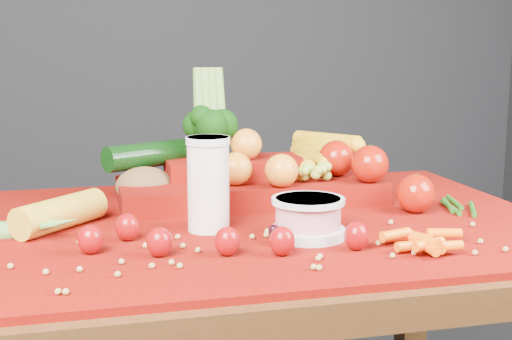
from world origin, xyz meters
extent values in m
cube|color=#321C0B|center=(0.00, 0.00, 0.72)|extent=(1.10, 0.80, 0.05)
cube|color=#321C0B|center=(0.48, 0.33, 0.35)|extent=(0.06, 0.06, 0.70)
cube|color=#750D03|center=(0.00, 0.00, 0.76)|extent=(1.05, 0.75, 0.01)
cylinder|color=silver|center=(-0.10, -0.05, 0.84)|extent=(0.07, 0.07, 0.16)
cylinder|color=silver|center=(-0.10, -0.05, 0.92)|extent=(0.07, 0.07, 0.01)
cylinder|color=silver|center=(0.05, -0.13, 0.77)|extent=(0.12, 0.12, 0.02)
cylinder|color=#C68288|center=(0.05, -0.13, 0.80)|extent=(0.11, 0.11, 0.05)
cylinder|color=silver|center=(0.05, -0.13, 0.82)|extent=(0.12, 0.12, 0.01)
ellipsoid|color=maroon|center=(-0.24, -0.08, 0.78)|extent=(0.04, 0.04, 0.05)
cone|color=#13440C|center=(-0.24, -0.08, 0.81)|extent=(0.03, 0.03, 0.01)
ellipsoid|color=maroon|center=(-0.30, -0.14, 0.78)|extent=(0.04, 0.04, 0.05)
cone|color=#13440C|center=(-0.30, -0.14, 0.81)|extent=(0.03, 0.03, 0.01)
ellipsoid|color=maroon|center=(-0.20, -0.18, 0.78)|extent=(0.04, 0.04, 0.05)
cone|color=#13440C|center=(-0.20, -0.18, 0.81)|extent=(0.03, 0.03, 0.01)
ellipsoid|color=maroon|center=(-0.10, -0.20, 0.78)|extent=(0.04, 0.04, 0.05)
cone|color=#13440C|center=(-0.10, -0.20, 0.81)|extent=(0.03, 0.03, 0.01)
ellipsoid|color=maroon|center=(-0.02, -0.22, 0.78)|extent=(0.04, 0.04, 0.05)
cone|color=#13440C|center=(-0.02, -0.22, 0.81)|extent=(0.03, 0.03, 0.01)
ellipsoid|color=maroon|center=(0.10, -0.22, 0.78)|extent=(0.04, 0.04, 0.05)
cone|color=#13440C|center=(0.10, -0.22, 0.81)|extent=(0.03, 0.03, 0.01)
cylinder|color=gold|center=(-0.35, 0.02, 0.79)|extent=(0.17, 0.17, 0.06)
ellipsoid|color=brown|center=(-0.19, 0.17, 0.80)|extent=(0.11, 0.08, 0.08)
cube|color=#750D03|center=(0.02, 0.15, 0.78)|extent=(0.52, 0.22, 0.04)
cube|color=#750D03|center=(0.00, 0.20, 0.82)|extent=(0.28, 0.12, 0.03)
sphere|color=#9C120C|center=(0.24, 0.06, 0.84)|extent=(0.07, 0.07, 0.07)
sphere|color=#9C120C|center=(0.30, -0.02, 0.80)|extent=(0.07, 0.07, 0.07)
sphere|color=#9C120C|center=(0.20, 0.14, 0.84)|extent=(0.07, 0.07, 0.07)
sphere|color=#D46318|center=(-0.02, 0.10, 0.84)|extent=(0.06, 0.06, 0.06)
sphere|color=#D46318|center=(0.06, 0.06, 0.84)|extent=(0.06, 0.06, 0.06)
sphere|color=#D46318|center=(0.02, 0.18, 0.87)|extent=(0.06, 0.06, 0.06)
cylinder|color=gold|center=(0.15, 0.22, 0.82)|extent=(0.06, 0.18, 0.04)
cylinder|color=gold|center=(0.17, 0.22, 0.84)|extent=(0.04, 0.18, 0.04)
cylinder|color=gold|center=(0.19, 0.22, 0.85)|extent=(0.08, 0.18, 0.04)
cylinder|color=gold|center=(0.21, 0.22, 0.87)|extent=(0.11, 0.18, 0.04)
cylinder|color=#3F662D|center=(-0.06, 0.20, 0.86)|extent=(0.04, 0.04, 0.04)
cylinder|color=olive|center=(-0.07, 0.24, 0.92)|extent=(0.03, 0.06, 0.22)
cylinder|color=olive|center=(-0.05, 0.24, 0.92)|extent=(0.02, 0.06, 0.22)
cylinder|color=olive|center=(-0.03, 0.24, 0.92)|extent=(0.02, 0.06, 0.22)
cylinder|color=olive|center=(-0.02, 0.24, 0.92)|extent=(0.03, 0.06, 0.22)
cylinder|color=black|center=(-0.14, 0.24, 0.85)|extent=(0.26, 0.17, 0.05)
camera|label=1|loc=(-0.31, -1.21, 1.08)|focal=50.00mm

